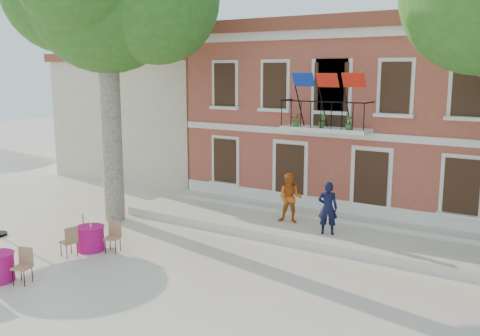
# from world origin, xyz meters

# --- Properties ---
(ground) EXTENTS (90.00, 90.00, 0.00)m
(ground) POSITION_xyz_m (0.00, 0.00, 0.00)
(ground) COLOR beige
(ground) RESTS_ON ground
(main_building) EXTENTS (13.50, 9.59, 7.50)m
(main_building) POSITION_xyz_m (2.00, 9.99, 3.78)
(main_building) COLOR #A5593B
(main_building) RESTS_ON ground
(neighbor_west) EXTENTS (9.40, 9.40, 6.40)m
(neighbor_west) POSITION_xyz_m (-9.50, 11.00, 3.22)
(neighbor_west) COLOR beige
(neighbor_west) RESTS_ON ground
(terrace) EXTENTS (14.00, 3.40, 0.30)m
(terrace) POSITION_xyz_m (2.00, 4.40, 0.15)
(terrace) COLOR silver
(terrace) RESTS_ON ground
(pedestrian_navy) EXTENTS (0.74, 0.61, 1.75)m
(pedestrian_navy) POSITION_xyz_m (2.99, 3.68, 1.18)
(pedestrian_navy) COLOR black
(pedestrian_navy) RESTS_ON terrace
(pedestrian_orange) EXTENTS (1.00, 0.86, 1.76)m
(pedestrian_orange) POSITION_xyz_m (1.34, 4.22, 1.18)
(pedestrian_orange) COLOR #D15D18
(pedestrian_orange) RESTS_ON terrace
(cafe_table_0) EXTENTS (1.85, 1.76, 0.95)m
(cafe_table_0) POSITION_xyz_m (-2.94, -1.02, 0.43)
(cafe_table_0) COLOR #DE1461
(cafe_table_0) RESTS_ON ground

